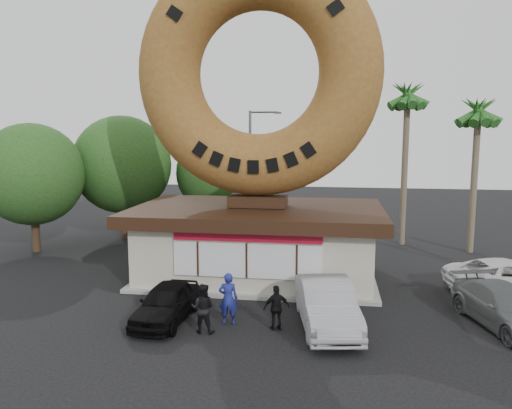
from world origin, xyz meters
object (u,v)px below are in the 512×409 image
object	(u,v)px
person_right	(277,308)
car_black	(166,303)
car_grey	(506,307)
person_left	(228,299)
donut_shop	(258,239)
street_lamp	(252,165)
person_center	(203,308)
car_silver	(327,304)
giant_donut	(258,73)
car_white	(510,277)

from	to	relation	value
person_right	car_black	world-z (taller)	person_right
car_grey	person_left	bearing A→B (deg)	171.57
person_left	car_grey	world-z (taller)	person_left
donut_shop	street_lamp	world-z (taller)	street_lamp
donut_shop	car_grey	bearing A→B (deg)	-26.72
person_left	car_grey	size ratio (longest dim) A/B	0.38
person_center	car_grey	xyz separation A→B (m)	(10.13, 2.02, -0.14)
person_left	car_grey	distance (m)	9.52
person_center	car_grey	size ratio (longest dim) A/B	0.35
car_silver	car_grey	xyz separation A→B (m)	(6.07, 0.91, -0.11)
giant_donut	person_center	world-z (taller)	giant_donut
car_black	car_white	world-z (taller)	car_white
street_lamp	person_right	distance (m)	16.88
car_black	car_silver	distance (m)	5.61
street_lamp	person_right	xyz separation A→B (m)	(3.40, -16.11, -3.71)
person_right	car_silver	bearing A→B (deg)	176.28
car_black	car_grey	world-z (taller)	car_grey
donut_shop	car_silver	size ratio (longest dim) A/B	2.29
person_center	car_silver	bearing A→B (deg)	-163.38
person_center	car_white	bearing A→B (deg)	-151.96
donut_shop	person_left	bearing A→B (deg)	-91.74
giant_donut	street_lamp	size ratio (longest dim) A/B	1.35
giant_donut	person_center	distance (m)	10.75
donut_shop	car_white	xyz separation A→B (m)	(10.66, -0.90, -1.05)
donut_shop	street_lamp	distance (m)	10.54
car_black	giant_donut	bearing A→B (deg)	70.36
car_black	street_lamp	bearing A→B (deg)	90.51
person_left	person_center	size ratio (longest dim) A/B	1.10
person_left	person_center	bearing A→B (deg)	45.72
donut_shop	person_left	world-z (taller)	donut_shop
street_lamp	car_black	world-z (taller)	street_lamp
donut_shop	car_black	world-z (taller)	donut_shop
person_left	car_white	xyz separation A→B (m)	(10.84, 4.94, -0.20)
person_left	person_right	distance (m)	1.74
donut_shop	person_center	world-z (taller)	donut_shop
person_right	car_white	bearing A→B (deg)	-171.18
street_lamp	car_white	bearing A→B (deg)	-41.09
car_silver	person_left	bearing A→B (deg)	174.26
street_lamp	car_black	size ratio (longest dim) A/B	2.05
street_lamp	car_black	bearing A→B (deg)	-91.95
person_right	car_white	distance (m)	10.49
person_center	car_grey	world-z (taller)	person_center
person_right	car_silver	distance (m)	1.74
person_right	car_white	xyz separation A→B (m)	(9.12, 5.19, -0.06)
giant_donut	person_right	world-z (taller)	giant_donut
person_center	person_left	bearing A→B (deg)	-127.40
person_center	car_black	world-z (taller)	person_center
street_lamp	person_left	distance (m)	16.34
car_black	car_grey	bearing A→B (deg)	8.45
car_black	car_white	distance (m)	13.98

